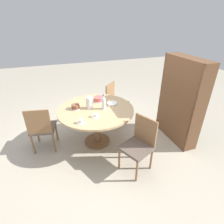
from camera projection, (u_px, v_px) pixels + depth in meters
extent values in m
plane|color=#B2A893|center=(97.00, 141.00, 3.49)|extent=(14.00, 14.00, 0.00)
cylinder|color=brown|center=(97.00, 141.00, 3.48)|extent=(0.50, 0.50, 0.03)
cylinder|color=brown|center=(97.00, 126.00, 3.32)|extent=(0.14, 0.14, 0.67)
cylinder|color=tan|center=(96.00, 109.00, 3.15)|extent=(1.37, 1.37, 0.04)
cylinder|color=olive|center=(122.00, 117.00, 3.94)|extent=(0.03, 0.03, 0.40)
cylinder|color=olive|center=(128.00, 111.00, 4.23)|extent=(0.03, 0.03, 0.40)
cylinder|color=olive|center=(108.00, 114.00, 4.09)|extent=(0.03, 0.03, 0.40)
cylinder|color=olive|center=(114.00, 108.00, 4.37)|extent=(0.03, 0.03, 0.40)
cube|color=brown|center=(118.00, 104.00, 4.05)|extent=(0.59, 0.59, 0.04)
cube|color=olive|center=(110.00, 93.00, 4.01)|extent=(0.30, 0.30, 0.44)
cylinder|color=olive|center=(57.00, 131.00, 3.45)|extent=(0.03, 0.03, 0.40)
cylinder|color=olive|center=(38.00, 133.00, 3.40)|extent=(0.03, 0.03, 0.40)
cylinder|color=olive|center=(54.00, 143.00, 3.14)|extent=(0.03, 0.03, 0.40)
cylinder|color=olive|center=(33.00, 145.00, 3.09)|extent=(0.03, 0.03, 0.40)
cube|color=brown|center=(43.00, 128.00, 3.16)|extent=(0.49, 0.49, 0.04)
cube|color=olive|center=(38.00, 122.00, 2.88)|extent=(0.10, 0.40, 0.44)
cylinder|color=olive|center=(119.00, 159.00, 2.79)|extent=(0.03, 0.03, 0.40)
cylinder|color=olive|center=(137.00, 171.00, 2.56)|extent=(0.03, 0.03, 0.40)
cylinder|color=olive|center=(134.00, 148.00, 3.00)|extent=(0.03, 0.03, 0.40)
cylinder|color=olive|center=(151.00, 159.00, 2.77)|extent=(0.03, 0.03, 0.40)
cube|color=brown|center=(136.00, 148.00, 2.68)|extent=(0.56, 0.56, 0.04)
cube|color=olive|center=(145.00, 130.00, 2.68)|extent=(0.37, 0.19, 0.44)
cube|color=brown|center=(199.00, 112.00, 2.89)|extent=(0.04, 0.28, 1.61)
cube|color=brown|center=(166.00, 92.00, 3.66)|extent=(0.04, 0.28, 1.61)
cube|color=brown|center=(175.00, 102.00, 3.24)|extent=(0.96, 0.02, 1.61)
cube|color=brown|center=(174.00, 135.00, 3.65)|extent=(0.89, 0.27, 0.04)
cube|color=brown|center=(177.00, 119.00, 3.46)|extent=(0.89, 0.27, 0.04)
cube|color=brown|center=(181.00, 101.00, 3.27)|extent=(0.89, 0.27, 0.04)
cube|color=brown|center=(185.00, 80.00, 3.08)|extent=(0.89, 0.27, 0.04)
cube|color=brown|center=(190.00, 58.00, 2.90)|extent=(0.89, 0.27, 0.04)
cube|color=black|center=(183.00, 135.00, 3.35)|extent=(0.39, 0.21, 0.32)
cube|color=#28703D|center=(167.00, 123.00, 3.77)|extent=(0.39, 0.21, 0.29)
cube|color=#28703D|center=(187.00, 118.00, 3.15)|extent=(0.36, 0.21, 0.33)
cube|color=beige|center=(170.00, 107.00, 3.61)|extent=(0.36, 0.21, 0.27)
cube|color=teal|center=(193.00, 100.00, 2.96)|extent=(0.32, 0.21, 0.25)
cube|color=beige|center=(172.00, 88.00, 3.43)|extent=(0.32, 0.21, 0.28)
cube|color=#703384|center=(197.00, 74.00, 2.79)|extent=(0.39, 0.21, 0.32)
cube|color=teal|center=(177.00, 67.00, 3.20)|extent=(0.39, 0.21, 0.31)
cylinder|color=white|center=(89.00, 103.00, 3.10)|extent=(0.12, 0.12, 0.22)
cone|color=white|center=(89.00, 97.00, 3.04)|extent=(0.10, 0.10, 0.02)
sphere|color=white|center=(89.00, 96.00, 3.03)|extent=(0.02, 0.02, 0.02)
cylinder|color=silver|center=(104.00, 104.00, 3.09)|extent=(0.07, 0.07, 0.20)
cylinder|color=silver|center=(103.00, 97.00, 3.02)|extent=(0.03, 0.03, 0.06)
cylinder|color=#2D5184|center=(103.00, 95.00, 3.01)|extent=(0.04, 0.04, 0.01)
cylinder|color=silver|center=(99.00, 101.00, 3.42)|extent=(0.22, 0.22, 0.01)
cylinder|color=#C65651|center=(99.00, 99.00, 3.40)|extent=(0.19, 0.19, 0.07)
cylinder|color=silver|center=(76.00, 108.00, 3.13)|extent=(0.17, 0.17, 0.01)
cylinder|color=brown|center=(75.00, 106.00, 3.11)|extent=(0.14, 0.14, 0.07)
cylinder|color=white|center=(96.00, 117.00, 2.87)|extent=(0.12, 0.12, 0.01)
cylinder|color=silver|center=(95.00, 115.00, 2.86)|extent=(0.07, 0.07, 0.06)
cylinder|color=white|center=(81.00, 123.00, 2.71)|extent=(0.12, 0.12, 0.01)
cylinder|color=silver|center=(81.00, 121.00, 2.69)|extent=(0.07, 0.07, 0.06)
cylinder|color=white|center=(112.00, 104.00, 3.29)|extent=(0.19, 0.19, 0.01)
cylinder|color=white|center=(112.00, 104.00, 3.28)|extent=(0.19, 0.19, 0.01)
cylinder|color=white|center=(112.00, 103.00, 3.28)|extent=(0.19, 0.19, 0.01)
cylinder|color=white|center=(112.00, 103.00, 3.27)|extent=(0.19, 0.19, 0.01)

